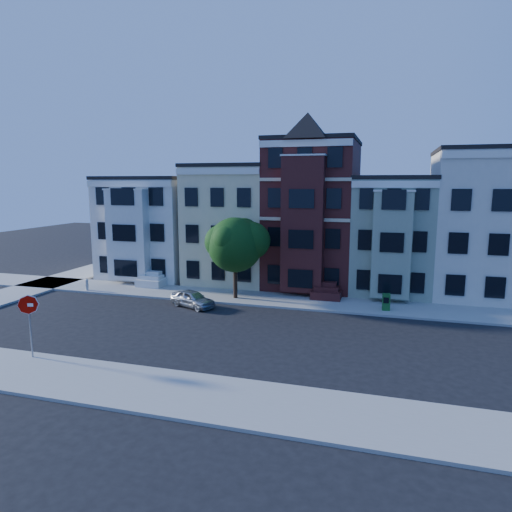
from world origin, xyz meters
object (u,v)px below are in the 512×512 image
(newspaper_box, at_px, (386,302))
(fire_hydrant, at_px, (87,286))
(street_tree, at_px, (235,249))
(parked_car, at_px, (192,299))
(stop_sign, at_px, (30,322))

(newspaper_box, distance_m, fire_hydrant, 23.32)
(street_tree, height_order, parked_car, street_tree)
(street_tree, height_order, stop_sign, street_tree)
(stop_sign, bearing_deg, newspaper_box, 26.95)
(newspaper_box, xyz_separation_m, fire_hydrant, (-23.31, -0.83, -0.21))
(street_tree, relative_size, parked_car, 2.11)
(newspaper_box, xyz_separation_m, stop_sign, (-16.89, -13.80, 1.23))
(newspaper_box, bearing_deg, fire_hydrant, 177.36)
(parked_car, height_order, fire_hydrant, parked_car)
(street_tree, bearing_deg, fire_hydrant, -174.97)
(parked_car, distance_m, stop_sign, 11.90)
(fire_hydrant, bearing_deg, newspaper_box, 2.03)
(newspaper_box, bearing_deg, parked_car, -173.74)
(street_tree, xyz_separation_m, newspaper_box, (10.97, -0.26, -3.19))
(street_tree, distance_m, parked_car, 4.90)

